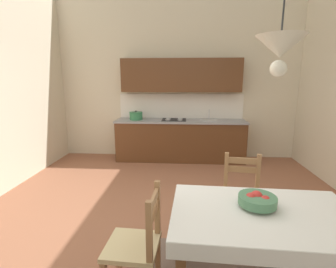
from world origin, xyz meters
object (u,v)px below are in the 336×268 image
dining_chair_kitchen_side (242,198)px  fruit_bowl (257,200)px  kitchen_cabinetry (180,122)px  pendant_lamp (280,48)px  dining_chair_tv_side (137,245)px  dining_table (263,227)px

dining_chair_kitchen_side → fruit_bowl: (-0.07, -0.78, 0.37)m
kitchen_cabinetry → pendant_lamp: 3.95m
kitchen_cabinetry → dining_chair_kitchen_side: kitchen_cabinetry is taller
dining_chair_kitchen_side → fruit_bowl: dining_chair_kitchen_side is taller
kitchen_cabinetry → dining_chair_tv_side: size_ratio=3.03×
dining_table → kitchen_cabinetry: bearing=101.2°
kitchen_cabinetry → dining_chair_tv_side: 3.71m
dining_chair_kitchen_side → fruit_bowl: 0.86m
dining_chair_kitchen_side → dining_chair_tv_side: (-1.03, -0.89, 0.00)m
pendant_lamp → fruit_bowl: bearing=96.1°
kitchen_cabinetry → dining_chair_tv_side: bearing=-94.2°
fruit_bowl → dining_chair_tv_side: bearing=-173.0°
fruit_bowl → pendant_lamp: size_ratio=0.37×
kitchen_cabinetry → dining_chair_kitchen_side: 2.92m
dining_table → dining_chair_tv_side: size_ratio=1.58×
dining_chair_kitchen_side → dining_chair_tv_side: same height
kitchen_cabinetry → dining_chair_tv_side: kitchen_cabinetry is taller
fruit_bowl → pendant_lamp: 1.16m
kitchen_cabinetry → fruit_bowl: kitchen_cabinetry is taller
pendant_lamp → kitchen_cabinetry: bearing=100.7°
dining_chair_tv_side → pendant_lamp: pendant_lamp is taller
dining_table → fruit_bowl: (-0.04, 0.08, 0.19)m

